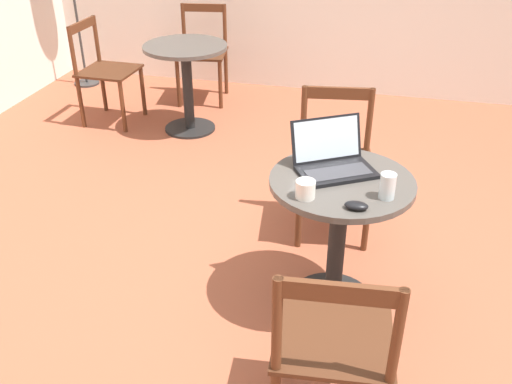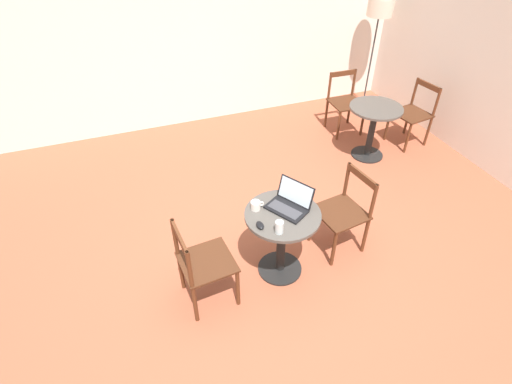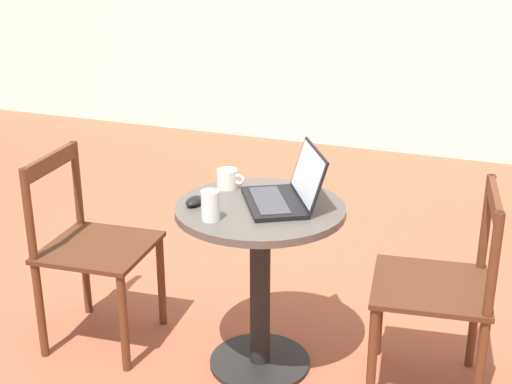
# 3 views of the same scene
# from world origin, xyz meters

# --- Properties ---
(ground_plane) EXTENTS (16.00, 16.00, 0.00)m
(ground_plane) POSITION_xyz_m (0.00, 0.00, 0.00)
(ground_plane) COLOR #9E5138
(cafe_table_near) EXTENTS (0.67, 0.67, 0.72)m
(cafe_table_near) POSITION_xyz_m (0.06, -0.02, 0.52)
(cafe_table_near) COLOR black
(cafe_table_near) RESTS_ON ground_plane
(chair_near_right) EXTENTS (0.49, 0.49, 0.85)m
(chair_near_right) POSITION_xyz_m (0.77, 0.08, 0.44)
(chair_near_right) COLOR #562D19
(chair_near_right) RESTS_ON ground_plane
(chair_near_left) EXTENTS (0.47, 0.47, 0.85)m
(chair_near_left) POSITION_xyz_m (-0.69, -0.09, 0.44)
(chair_near_left) COLOR #562D19
(chair_near_left) RESTS_ON ground_plane
(laptop) EXTENTS (0.41, 0.44, 0.22)m
(laptop) POSITION_xyz_m (0.15, 0.03, 0.77)
(laptop) COLOR black
(laptop) RESTS_ON cafe_table_near
(mouse) EXTENTS (0.06, 0.10, 0.03)m
(mouse) POSITION_xyz_m (-0.18, -0.11, 0.74)
(mouse) COLOR black
(mouse) RESTS_ON cafe_table_near
(mug) EXTENTS (0.12, 0.09, 0.08)m
(mug) POSITION_xyz_m (-0.13, 0.12, 0.76)
(mug) COLOR silver
(mug) RESTS_ON cafe_table_near
(drinking_glass) EXTENTS (0.07, 0.07, 0.11)m
(drinking_glass) POSITION_xyz_m (-0.06, -0.22, 0.78)
(drinking_glass) COLOR silver
(drinking_glass) RESTS_ON cafe_table_near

